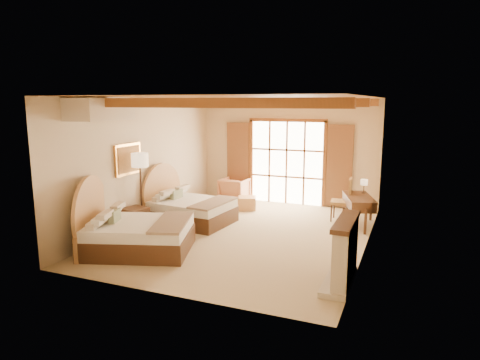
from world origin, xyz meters
The scene contains 19 objects.
floor centered at (0.00, 0.00, 0.00)m, with size 7.00×7.00×0.00m, color #C9B288.
wall_back centered at (0.00, 3.50, 1.60)m, with size 5.50×5.50×0.00m, color beige.
wall_left centered at (-2.75, 0.00, 1.60)m, with size 7.00×7.00×0.00m, color beige.
wall_right centered at (2.75, 0.00, 1.60)m, with size 7.00×7.00×0.00m, color beige.
ceiling centered at (0.00, 0.00, 3.20)m, with size 7.00×7.00×0.00m, color #AA6E37.
ceiling_beams centered at (0.00, 0.00, 3.08)m, with size 5.39×4.60×0.18m, color #985422, non-canonical shape.
french_doors centered at (0.00, 3.44, 1.25)m, with size 3.95×0.08×2.60m.
fireplace centered at (2.60, -2.00, 0.51)m, with size 0.46×1.40×1.16m.
painting centered at (-2.70, -0.75, 1.75)m, with size 0.06×0.95×0.75m.
canopy_valance centered at (-2.40, -2.00, 2.95)m, with size 0.70×1.40×0.45m, color beige.
bed_near centered at (-1.79, -1.95, 0.42)m, with size 2.59×2.18×1.40m.
bed_far centered at (-1.80, 0.38, 0.40)m, with size 2.12×1.68×1.31m.
nightstand centered at (-2.47, -0.89, 0.31)m, with size 0.51×0.51×0.61m, color #4D291B.
floor_lamp centered at (-2.50, -0.58, 1.61)m, with size 0.40×0.40×1.89m.
armchair centered at (-1.55, 2.99, 0.37)m, with size 0.80×0.82×0.75m, color tan.
ottoman centered at (-0.83, 2.25, 0.18)m, with size 0.50×0.50×0.36m, color tan.
desk centered at (2.38, 1.73, 0.41)m, with size 1.01×1.54×0.76m.
desk_chair centered at (1.92, 2.04, 0.36)m, with size 0.55×0.55×1.15m.
desk_lamp centered at (2.45, 2.18, 1.04)m, with size 0.18×0.18×0.36m.
Camera 1 is at (3.58, -9.08, 3.10)m, focal length 32.00 mm.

